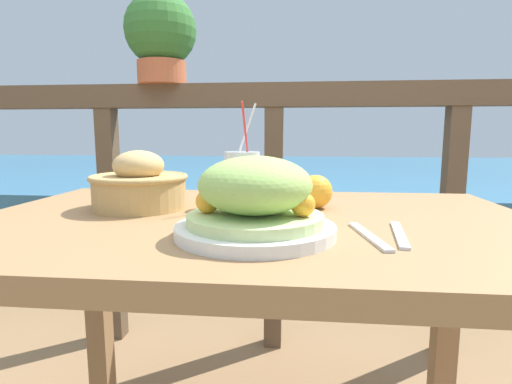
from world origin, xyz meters
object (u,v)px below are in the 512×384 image
(salad_plate, at_px, (255,202))
(drink_glass, at_px, (242,179))
(potted_plant, at_px, (161,35))
(bread_basket, at_px, (139,185))

(salad_plate, xyz_separation_m, drink_glass, (-0.06, 0.26, 0.01))
(potted_plant, bearing_deg, salad_plate, -63.29)
(salad_plate, height_order, drink_glass, drink_glass)
(bread_basket, xyz_separation_m, potted_plant, (-0.18, 0.70, 0.49))
(bread_basket, bearing_deg, potted_plant, 104.07)
(salad_plate, bearing_deg, bread_basket, 142.48)
(salad_plate, relative_size, drink_glass, 1.12)
(bread_basket, bearing_deg, drink_glass, 8.96)
(salad_plate, distance_m, potted_plant, 1.14)
(drink_glass, height_order, bread_basket, drink_glass)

